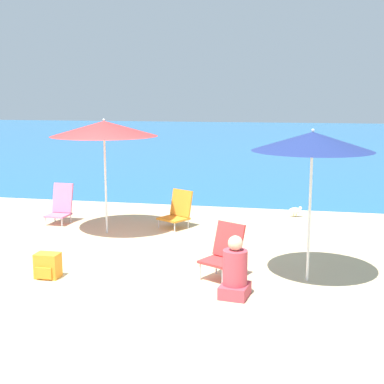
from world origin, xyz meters
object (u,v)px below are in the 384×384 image
beach_chair_orange (178,210)px  beach_chair_pink (61,205)px  beach_chair_red (224,251)px  person_seated_near (235,272)px  beach_umbrella_navy (312,142)px  beach_umbrella_red (104,129)px  backpack_orange (48,266)px  seagull (296,210)px

beach_chair_orange → beach_chair_pink: beach_chair_pink is taller
beach_chair_red → person_seated_near: person_seated_near is taller
beach_chair_orange → beach_umbrella_navy: bearing=-17.3°
beach_umbrella_red → backpack_orange: size_ratio=6.01×
beach_umbrella_red → seagull: bearing=31.3°
beach_umbrella_red → beach_chair_pink: beach_umbrella_red is taller
backpack_orange → seagull: bearing=54.3°
beach_umbrella_navy → person_seated_near: 1.98m
beach_chair_pink → backpack_orange: size_ratio=2.24×
beach_chair_orange → backpack_orange: 3.39m
beach_umbrella_navy → beach_umbrella_red: bearing=152.3°
beach_chair_orange → seagull: size_ratio=2.65×
beach_chair_red → beach_umbrella_red: bearing=169.0°
beach_umbrella_navy → beach_umbrella_red: beach_umbrella_red is taller
beach_umbrella_red → seagull: (3.38, 2.06, -1.78)m
beach_umbrella_navy → person_seated_near: beach_umbrella_navy is taller
beach_umbrella_red → seagull: beach_umbrella_red is taller
beach_chair_pink → person_seated_near: (3.90, -3.24, -0.04)m
beach_umbrella_red → person_seated_near: (2.73, -2.68, -1.60)m
beach_umbrella_navy → seagull: (-0.24, 3.96, -1.76)m
beach_chair_red → beach_chair_orange: size_ratio=1.07×
beach_chair_orange → beach_chair_pink: size_ratio=0.92×
backpack_orange → seagull: backpack_orange is taller
beach_chair_orange → seagull: bearing=61.2°
beach_chair_red → beach_chair_pink: (-3.67, 2.57, -0.04)m
beach_umbrella_navy → backpack_orange: bearing=-170.1°
beach_chair_red → seagull: 4.17m
beach_chair_pink → person_seated_near: bearing=-37.2°
beach_umbrella_red → beach_chair_orange: bearing=30.5°
beach_umbrella_red → beach_chair_red: (2.49, -2.01, -1.53)m
beach_chair_pink → seagull: size_ratio=2.90×
person_seated_near → beach_chair_orange: bearing=121.8°
beach_umbrella_red → person_seated_near: beach_umbrella_red is taller
person_seated_near → backpack_orange: bearing=-176.5°
beach_umbrella_navy → beach_chair_red: 1.89m
beach_umbrella_red → beach_chair_red: bearing=-38.9°
beach_umbrella_navy → beach_chair_pink: size_ratio=2.66×
backpack_orange → seagull: size_ratio=1.29×
beach_umbrella_navy → seagull: bearing=93.4°
person_seated_near → seagull: person_seated_near is taller
beach_chair_red → beach_chair_pink: bearing=172.8°
seagull → person_seated_near: bearing=-97.8°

